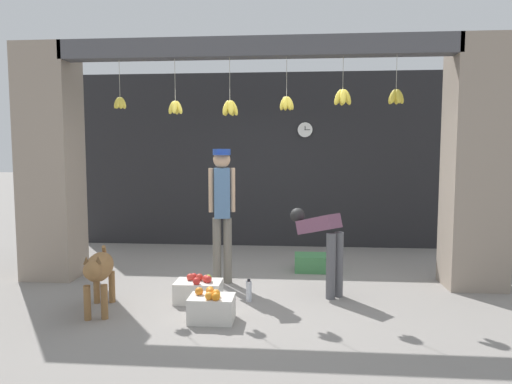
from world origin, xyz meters
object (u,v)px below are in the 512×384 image
at_px(water_bottle, 249,291).
at_px(worker_stooping, 322,239).
at_px(shopkeeper, 222,203).
at_px(dog, 99,270).
at_px(fruit_crate_oranges, 212,307).
at_px(wall_clock, 305,130).
at_px(fruit_crate_apples, 199,290).
at_px(produce_box_green, 313,263).

bearing_deg(water_bottle, worker_stooping, 23.55).
xyz_separation_m(shopkeeper, worker_stooping, (1.27, -0.34, -0.38)).
xyz_separation_m(dog, fruit_crate_oranges, (1.24, -0.16, -0.32)).
bearing_deg(wall_clock, shopkeeper, -115.17).
distance_m(fruit_crate_oranges, fruit_crate_apples, 0.63).
height_order(water_bottle, wall_clock, wall_clock).
bearing_deg(dog, water_bottle, 92.93).
relative_size(produce_box_green, water_bottle, 2.04).
relative_size(fruit_crate_oranges, fruit_crate_apples, 0.86).
relative_size(shopkeeper, fruit_crate_oranges, 3.86).
bearing_deg(shopkeeper, water_bottle, 109.78).
bearing_deg(water_bottle, produce_box_green, 60.67).
bearing_deg(water_bottle, fruit_crate_oranges, -116.52).
bearing_deg(worker_stooping, shopkeeper, 120.50).
bearing_deg(fruit_crate_oranges, dog, 172.79).
bearing_deg(fruit_crate_apples, worker_stooping, 16.91).
bearing_deg(worker_stooping, wall_clock, 48.43).
distance_m(worker_stooping, water_bottle, 1.07).
xyz_separation_m(fruit_crate_apples, water_bottle, (0.57, 0.06, -0.01)).
distance_m(worker_stooping, wall_clock, 3.08).
height_order(dog, shopkeeper, shopkeeper).
distance_m(water_bottle, wall_clock, 3.74).
xyz_separation_m(fruit_crate_apples, wall_clock, (1.28, 3.15, 1.97)).
bearing_deg(fruit_crate_oranges, fruit_crate_apples, 113.85).
height_order(worker_stooping, fruit_crate_oranges, worker_stooping).
xyz_separation_m(fruit_crate_oranges, produce_box_green, (1.11, 2.06, -0.03)).
bearing_deg(worker_stooping, fruit_crate_apples, 152.27).
relative_size(dog, shopkeeper, 0.57).
distance_m(shopkeeper, worker_stooping, 1.36).
xyz_separation_m(dog, water_bottle, (1.56, 0.48, -0.34)).
relative_size(dog, wall_clock, 3.63).
bearing_deg(worker_stooping, fruit_crate_oranges, 176.18).
distance_m(produce_box_green, wall_clock, 2.60).
distance_m(shopkeeper, produce_box_green, 1.69).
distance_m(worker_stooping, fruit_crate_oranges, 1.63).
height_order(dog, produce_box_green, dog).
distance_m(fruit_crate_apples, wall_clock, 3.93).
relative_size(fruit_crate_oranges, water_bottle, 1.76).
distance_m(worker_stooping, fruit_crate_apples, 1.58).
xyz_separation_m(produce_box_green, water_bottle, (-0.80, -1.42, 0.00)).
bearing_deg(produce_box_green, worker_stooping, -87.09).
height_order(dog, fruit_crate_oranges, dog).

